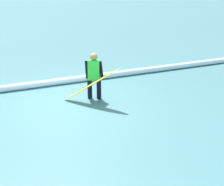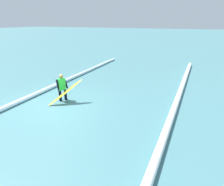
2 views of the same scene
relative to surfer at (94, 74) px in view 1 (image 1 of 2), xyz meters
name	(u,v)px [view 1 (image 1 of 2)]	position (x,y,z in m)	size (l,w,h in m)	color
ground_plane	(73,103)	(0.72, 0.09, -0.78)	(195.34, 195.34, 0.00)	#44787D
surfer	(94,74)	(0.00, 0.00, 0.00)	(0.45, 0.43, 1.40)	black
surfboard	(91,85)	(0.23, 0.36, -0.20)	(1.47, 1.39, 1.19)	yellow
wave_crest_foreground	(31,85)	(1.57, -1.76, -0.66)	(0.22, 0.22, 24.79)	white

